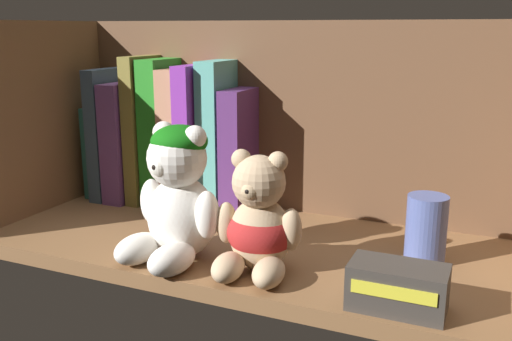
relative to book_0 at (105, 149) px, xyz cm
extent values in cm
cube|color=brown|center=(36.99, -11.56, -8.50)|extent=(78.76, 29.12, 2.00)
cube|color=brown|center=(36.99, 3.60, 5.83)|extent=(81.16, 1.20, 30.67)
cube|color=brown|center=(-3.18, -11.56, 5.83)|extent=(1.60, 31.52, 30.67)
cube|color=#276D64|center=(0.00, 0.00, 0.00)|extent=(1.77, 9.83, 15.01)
cube|color=#384F64|center=(2.38, 0.00, 3.12)|extent=(2.35, 12.73, 21.26)
cube|color=#6E4282|center=(5.64, 0.00, 2.07)|extent=(3.54, 12.85, 19.14)
cube|color=olive|center=(8.87, 0.00, 4.18)|extent=(2.28, 11.20, 23.38)
cube|color=#227F20|center=(12.05, 0.00, 3.99)|extent=(3.44, 10.25, 22.98)
cube|color=tan|center=(15.62, 0.00, 3.31)|extent=(3.06, 11.25, 21.62)
cube|color=purple|center=(18.77, 0.00, 3.65)|extent=(2.67, 12.97, 22.31)
cube|color=#53A59C|center=(22.04, 0.00, 3.96)|extent=(3.29, 9.73, 22.94)
cube|color=#522A65|center=(25.62, 0.00, 1.94)|extent=(3.24, 9.58, 18.88)
ellipsoid|color=white|center=(26.57, -19.33, -2.43)|extent=(8.62, 7.91, 10.14)
sphere|color=white|center=(26.47, -19.83, 5.03)|extent=(7.21, 7.21, 7.21)
sphere|color=white|center=(24.11, -18.80, 7.84)|extent=(2.70, 2.70, 2.70)
sphere|color=white|center=(29.04, -19.86, 7.84)|extent=(2.70, 2.70, 2.70)
sphere|color=white|center=(25.93, -22.33, 4.59)|extent=(2.70, 2.70, 2.70)
sphere|color=black|center=(25.74, -23.26, 4.67)|extent=(0.95, 0.95, 0.95)
ellipsoid|color=white|center=(22.84, -23.46, -5.70)|extent=(5.38, 7.46, 3.61)
ellipsoid|color=white|center=(28.30, -24.63, -5.70)|extent=(5.38, 7.46, 3.61)
ellipsoid|color=white|center=(22.01, -18.87, -1.17)|extent=(3.48, 3.48, 5.86)
ellipsoid|color=white|center=(30.93, -20.78, -1.17)|extent=(3.48, 3.48, 5.86)
ellipsoid|color=#105D0E|center=(26.57, -19.33, 7.01)|extent=(6.85, 6.85, 3.97)
ellipsoid|color=tan|center=(36.87, -19.13, -3.17)|extent=(7.38, 6.77, 8.68)
sphere|color=tan|center=(36.92, -19.56, 3.22)|extent=(6.17, 6.17, 6.17)
sphere|color=tan|center=(34.73, -19.36, 5.62)|extent=(2.31, 2.31, 2.31)
sphere|color=tan|center=(39.02, -18.91, 5.62)|extent=(2.31, 2.31, 2.31)
sphere|color=tan|center=(37.15, -21.74, 2.85)|extent=(2.31, 2.31, 2.31)
sphere|color=black|center=(37.23, -22.55, 2.91)|extent=(0.81, 0.81, 0.81)
ellipsoid|color=tan|center=(34.93, -23.48, -5.96)|extent=(4.05, 6.11, 3.09)
ellipsoid|color=tan|center=(39.68, -22.98, -5.96)|extent=(4.05, 6.11, 3.09)
ellipsoid|color=tan|center=(33.04, -19.97, -2.08)|extent=(2.75, 2.75, 5.01)
ellipsoid|color=tan|center=(40.80, -19.16, -2.08)|extent=(2.75, 2.75, 5.01)
ellipsoid|color=#A42121|center=(36.87, -19.13, -2.95)|extent=(7.98, 7.38, 6.07)
cylinder|color=#4C5B99|center=(54.42, -9.15, -3.35)|extent=(4.87, 4.87, 8.31)
cube|color=#38332D|center=(53.57, -22.73, -5.13)|extent=(9.66, 5.16, 4.74)
cube|color=gold|center=(53.57, -25.39, -4.54)|extent=(8.21, 0.16, 1.33)
camera|label=1|loc=(61.65, -76.57, 20.18)|focal=40.01mm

